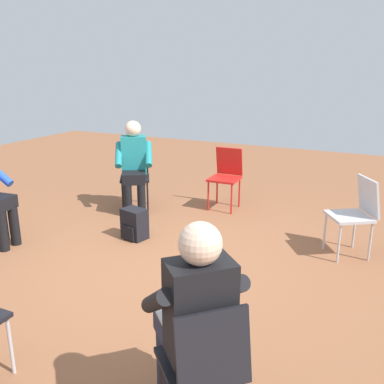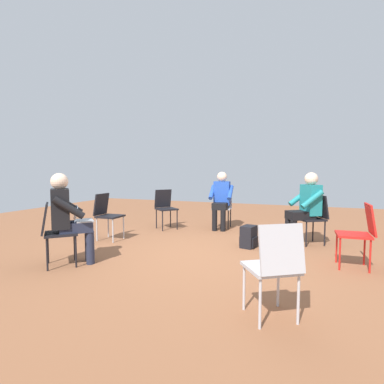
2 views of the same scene
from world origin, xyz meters
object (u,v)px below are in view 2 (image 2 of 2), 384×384
(person_with_laptop, at_px, (68,214))
(backpack_near_laptop_user, at_px, (249,238))
(person_in_blue, at_px, (221,197))
(chair_west, at_px, (222,205))
(person_in_teal, at_px, (306,204))
(chair_north, at_px, (360,231))
(chair_south, at_px, (107,213))
(chair_northwest, at_px, (314,216))
(chair_southwest, at_px, (165,206))
(chair_northeast, at_px, (275,264))
(chair_southeast, at_px, (55,229))

(person_with_laptop, bearing_deg, backpack_near_laptop_user, 84.83)
(person_in_blue, bearing_deg, backpack_near_laptop_user, 116.42)
(chair_west, relative_size, person_in_teal, 0.69)
(chair_north, relative_size, person_in_teal, 0.69)
(chair_south, bearing_deg, chair_north, 86.77)
(chair_northwest, distance_m, chair_north, 1.29)
(person_with_laptop, height_order, person_in_teal, same)
(person_in_teal, height_order, backpack_near_laptop_user, person_in_teal)
(chair_northwest, distance_m, backpack_near_laptop_user, 1.24)
(chair_southwest, xyz_separation_m, chair_south, (1.34, -0.53, 0.00))
(chair_north, height_order, chair_south, same)
(chair_west, bearing_deg, chair_southwest, 21.32)
(chair_northeast, xyz_separation_m, chair_south, (-1.97, -3.17, 0.00))
(chair_north, bearing_deg, person_in_blue, 49.73)
(chair_northwest, relative_size, backpack_near_laptop_user, 2.36)
(chair_west, xyz_separation_m, chair_south, (1.91, -1.67, 0.00))
(chair_south, relative_size, backpack_near_laptop_user, 2.36)
(chair_southeast, bearing_deg, chair_north, 64.55)
(backpack_near_laptop_user, bearing_deg, chair_west, -150.56)
(person_in_teal, bearing_deg, chair_northeast, 143.91)
(chair_northeast, height_order, chair_north, same)
(chair_southeast, relative_size, person_with_laptop, 0.69)
(backpack_near_laptop_user, bearing_deg, chair_north, 70.56)
(chair_southeast, relative_size, person_in_blue, 0.69)
(chair_west, bearing_deg, person_in_blue, 90.00)
(chair_north, distance_m, chair_south, 4.07)
(chair_west, height_order, person_in_teal, person_in_teal)
(chair_west, bearing_deg, chair_northwest, 148.93)
(chair_west, xyz_separation_m, person_with_laptop, (3.31, -1.24, 0.20))
(person_in_blue, bearing_deg, person_with_laptop, 62.86)
(chair_northeast, distance_m, chair_south, 3.74)
(chair_northeast, height_order, person_with_laptop, person_with_laptop)
(chair_northwest, xyz_separation_m, person_in_teal, (0.09, -0.14, 0.20))
(chair_northwest, relative_size, chair_south, 1.00)
(chair_southwest, relative_size, chair_southeast, 1.00)
(chair_southeast, height_order, chair_south, same)
(chair_northwest, height_order, chair_west, same)
(chair_northwest, xyz_separation_m, person_in_blue, (-0.73, -1.86, 0.20))
(chair_west, relative_size, person_in_blue, 0.69)
(chair_northeast, bearing_deg, chair_southwest, 95.47)
(chair_northwest, distance_m, chair_west, 2.08)
(chair_northeast, bearing_deg, chair_north, 30.64)
(chair_northwest, xyz_separation_m, chair_north, (1.18, 0.52, 0.00))
(chair_south, height_order, person_in_blue, person_in_blue)
(chair_northeast, xyz_separation_m, chair_north, (-1.81, 0.89, 0.00))
(chair_southwest, relative_size, person_with_laptop, 0.69)
(chair_southwest, height_order, chair_north, same)
(chair_north, distance_m, backpack_near_laptop_user, 1.66)
(chair_southeast, bearing_deg, chair_south, 146.37)
(chair_southeast, distance_m, backpack_near_laptop_user, 2.94)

